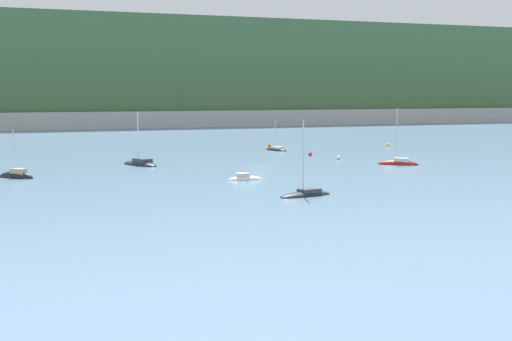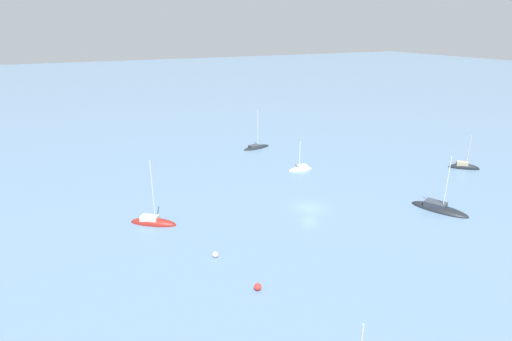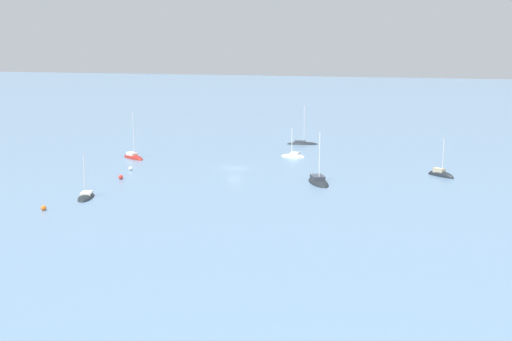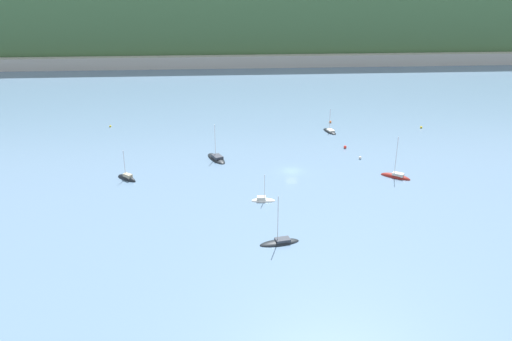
{
  "view_description": "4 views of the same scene",
  "coord_description": "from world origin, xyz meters",
  "px_view_note": "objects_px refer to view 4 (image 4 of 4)",
  "views": [
    {
      "loc": [
        -41.54,
        -108.49,
        12.16
      ],
      "look_at": [
        -6.8,
        -16.78,
        1.37
      ],
      "focal_mm": 50.0,
      "sensor_mm": 36.0,
      "label": 1
    },
    {
      "loc": [
        32.15,
        47.25,
        26.87
      ],
      "look_at": [
        4.75,
        -9.47,
        3.91
      ],
      "focal_mm": 28.0,
      "sensor_mm": 36.0,
      "label": 2
    },
    {
      "loc": [
        -37.62,
        126.88,
        24.92
      ],
      "look_at": [
        -8.68,
        16.9,
        3.14
      ],
      "focal_mm": 50.0,
      "sensor_mm": 36.0,
      "label": 3
    },
    {
      "loc": [
        -16.04,
        -107.68,
        44.02
      ],
      "look_at": [
        -8.88,
        -6.85,
        3.17
      ],
      "focal_mm": 35.0,
      "sensor_mm": 36.0,
      "label": 4
    }
  ],
  "objects_px": {
    "sailboat_0": "(216,159)",
    "mooring_buoy_1": "(345,147)",
    "mooring_buoy_3": "(360,158)",
    "sailboat_1": "(127,179)",
    "sailboat_3": "(280,243)",
    "mooring_buoy_2": "(330,122)",
    "sailboat_4": "(396,177)",
    "mooring_buoy_0": "(110,126)",
    "sailboat_5": "(263,200)",
    "mooring_buoy_4": "(421,127)",
    "sailboat_2": "(330,132)"
  },
  "relations": [
    {
      "from": "mooring_buoy_0",
      "to": "sailboat_0",
      "type": "bearing_deg",
      "value": -42.88
    },
    {
      "from": "mooring_buoy_4",
      "to": "mooring_buoy_3",
      "type": "bearing_deg",
      "value": -135.86
    },
    {
      "from": "sailboat_4",
      "to": "sailboat_0",
      "type": "bearing_deg",
      "value": 15.95
    },
    {
      "from": "sailboat_2",
      "to": "sailboat_5",
      "type": "height_order",
      "value": "sailboat_2"
    },
    {
      "from": "mooring_buoy_1",
      "to": "sailboat_4",
      "type": "bearing_deg",
      "value": -71.39
    },
    {
      "from": "sailboat_0",
      "to": "mooring_buoy_1",
      "type": "height_order",
      "value": "sailboat_0"
    },
    {
      "from": "mooring_buoy_3",
      "to": "mooring_buoy_4",
      "type": "xyz_separation_m",
      "value": [
        25.06,
        24.32,
        -0.03
      ]
    },
    {
      "from": "sailboat_3",
      "to": "mooring_buoy_0",
      "type": "xyz_separation_m",
      "value": [
        -42.97,
        71.72,
        0.19
      ]
    },
    {
      "from": "sailboat_3",
      "to": "sailboat_0",
      "type": "bearing_deg",
      "value": -86.37
    },
    {
      "from": "sailboat_1",
      "to": "mooring_buoy_3",
      "type": "bearing_deg",
      "value": -130.08
    },
    {
      "from": "mooring_buoy_3",
      "to": "sailboat_1",
      "type": "bearing_deg",
      "value": -170.88
    },
    {
      "from": "sailboat_4",
      "to": "mooring_buoy_0",
      "type": "bearing_deg",
      "value": 4.37
    },
    {
      "from": "mooring_buoy_1",
      "to": "mooring_buoy_3",
      "type": "xyz_separation_m",
      "value": [
        1.86,
        -8.1,
        -0.04
      ]
    },
    {
      "from": "sailboat_5",
      "to": "mooring_buoy_1",
      "type": "xyz_separation_m",
      "value": [
        24.37,
        30.62,
        0.29
      ]
    },
    {
      "from": "sailboat_1",
      "to": "mooring_buoy_4",
      "type": "xyz_separation_m",
      "value": [
        81.06,
        33.31,
        0.22
      ]
    },
    {
      "from": "sailboat_1",
      "to": "sailboat_3",
      "type": "bearing_deg",
      "value": 176.31
    },
    {
      "from": "sailboat_5",
      "to": "sailboat_1",
      "type": "bearing_deg",
      "value": 160.11
    },
    {
      "from": "sailboat_0",
      "to": "mooring_buoy_3",
      "type": "relative_size",
      "value": 13.48
    },
    {
      "from": "sailboat_0",
      "to": "sailboat_2",
      "type": "relative_size",
      "value": 1.3
    },
    {
      "from": "sailboat_2",
      "to": "mooring_buoy_1",
      "type": "bearing_deg",
      "value": 167.7
    },
    {
      "from": "sailboat_3",
      "to": "mooring_buoy_2",
      "type": "height_order",
      "value": "sailboat_3"
    },
    {
      "from": "mooring_buoy_0",
      "to": "sailboat_5",
      "type": "bearing_deg",
      "value": -52.74
    },
    {
      "from": "sailboat_4",
      "to": "sailboat_5",
      "type": "distance_m",
      "value": 32.87
    },
    {
      "from": "sailboat_1",
      "to": "sailboat_5",
      "type": "distance_m",
      "value": 32.69
    },
    {
      "from": "mooring_buoy_0",
      "to": "mooring_buoy_2",
      "type": "bearing_deg",
      "value": -0.4
    },
    {
      "from": "sailboat_1",
      "to": "mooring_buoy_0",
      "type": "xyz_separation_m",
      "value": [
        -11.76,
        41.06,
        0.17
      ]
    },
    {
      "from": "mooring_buoy_1",
      "to": "mooring_buoy_4",
      "type": "distance_m",
      "value": 31.42
    },
    {
      "from": "sailboat_0",
      "to": "sailboat_4",
      "type": "distance_m",
      "value": 43.39
    },
    {
      "from": "sailboat_3",
      "to": "mooring_buoy_0",
      "type": "distance_m",
      "value": 83.61
    },
    {
      "from": "sailboat_3",
      "to": "sailboat_5",
      "type": "bearing_deg",
      "value": -96.27
    },
    {
      "from": "sailboat_1",
      "to": "sailboat_3",
      "type": "height_order",
      "value": "sailboat_3"
    },
    {
      "from": "sailboat_0",
      "to": "mooring_buoy_2",
      "type": "distance_m",
      "value": 45.52
    },
    {
      "from": "sailboat_0",
      "to": "mooring_buoy_0",
      "type": "height_order",
      "value": "sailboat_0"
    },
    {
      "from": "sailboat_0",
      "to": "sailboat_5",
      "type": "xyz_separation_m",
      "value": [
        9.61,
        -24.95,
        -0.0
      ]
    },
    {
      "from": "sailboat_0",
      "to": "sailboat_2",
      "type": "bearing_deg",
      "value": -82.52
    },
    {
      "from": "mooring_buoy_0",
      "to": "mooring_buoy_4",
      "type": "xyz_separation_m",
      "value": [
        92.82,
        -7.75,
        0.04
      ]
    },
    {
      "from": "sailboat_4",
      "to": "mooring_buoy_4",
      "type": "xyz_separation_m",
      "value": [
        20.07,
        36.55,
        0.21
      ]
    },
    {
      "from": "sailboat_5",
      "to": "mooring_buoy_1",
      "type": "height_order",
      "value": "sailboat_5"
    },
    {
      "from": "mooring_buoy_1",
      "to": "mooring_buoy_2",
      "type": "distance_m",
      "value": 23.52
    },
    {
      "from": "sailboat_3",
      "to": "mooring_buoy_1",
      "type": "distance_m",
      "value": 52.98
    },
    {
      "from": "sailboat_4",
      "to": "sailboat_3",
      "type": "bearing_deg",
      "value": 78.35
    },
    {
      "from": "sailboat_4",
      "to": "mooring_buoy_3",
      "type": "distance_m",
      "value": 13.21
    },
    {
      "from": "sailboat_1",
      "to": "mooring_buoy_1",
      "type": "xyz_separation_m",
      "value": [
        54.14,
        17.1,
        0.29
      ]
    },
    {
      "from": "sailboat_1",
      "to": "sailboat_5",
      "type": "relative_size",
      "value": 1.22
    },
    {
      "from": "sailboat_4",
      "to": "mooring_buoy_4",
      "type": "distance_m",
      "value": 41.7
    },
    {
      "from": "mooring_buoy_1",
      "to": "sailboat_3",
      "type": "bearing_deg",
      "value": -115.65
    },
    {
      "from": "sailboat_3",
      "to": "mooring_buoy_2",
      "type": "relative_size",
      "value": 12.65
    },
    {
      "from": "sailboat_5",
      "to": "sailboat_4",
      "type": "bearing_deg",
      "value": 22.76
    },
    {
      "from": "sailboat_2",
      "to": "mooring_buoy_4",
      "type": "xyz_separation_m",
      "value": [
        27.95,
        1.62,
        0.26
      ]
    },
    {
      "from": "sailboat_3",
      "to": "mooring_buoy_0",
      "type": "height_order",
      "value": "sailboat_3"
    }
  ]
}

